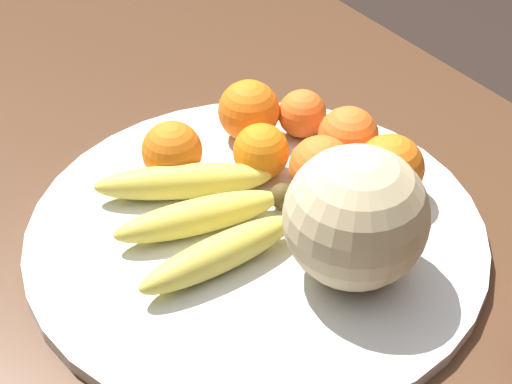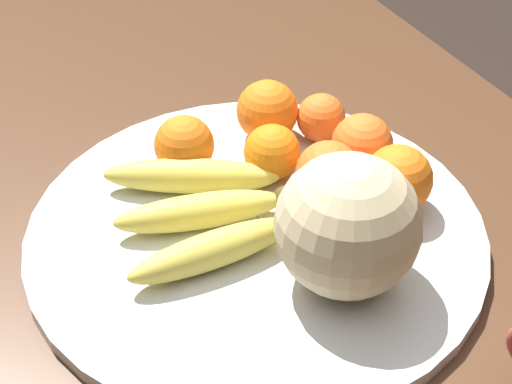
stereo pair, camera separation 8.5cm
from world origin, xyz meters
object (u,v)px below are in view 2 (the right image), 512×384
(orange_top_small, at_px, (398,179))
(produce_tag, at_px, (265,209))
(orange_back_left, at_px, (184,145))
(fruit_bowl, at_px, (256,234))
(orange_front_right, at_px, (267,111))
(orange_back_right, at_px, (362,144))
(orange_mid_center, at_px, (321,118))
(melon, at_px, (348,226))
(orange_front_left, at_px, (328,173))
(orange_side_extra, at_px, (272,152))
(banana_bunch, at_px, (202,209))
(kitchen_table, at_px, (224,308))

(orange_top_small, xyz_separation_m, produce_tag, (-0.06, -0.13, -0.04))
(orange_back_left, bearing_deg, fruit_bowl, 10.21)
(orange_front_right, distance_m, produce_tag, 0.14)
(fruit_bowl, relative_size, orange_top_small, 6.49)
(orange_back_right, bearing_deg, orange_front_right, -148.88)
(orange_mid_center, height_order, orange_back_left, orange_back_left)
(melon, relative_size, orange_mid_center, 2.42)
(fruit_bowl, relative_size, orange_back_right, 6.96)
(melon, relative_size, orange_back_left, 2.07)
(orange_front_left, xyz_separation_m, orange_top_small, (0.04, 0.06, 0.00))
(fruit_bowl, height_order, orange_front_left, orange_front_left)
(orange_back_right, height_order, orange_side_extra, orange_back_right)
(banana_bunch, height_order, orange_front_right, orange_front_right)
(orange_front_left, xyz_separation_m, orange_front_right, (-0.13, -0.00, 0.00))
(orange_back_left, relative_size, orange_back_right, 0.97)
(banana_bunch, bearing_deg, orange_side_extra, -144.50)
(melon, xyz_separation_m, orange_back_right, (-0.14, 0.11, -0.04))
(orange_back_right, bearing_deg, melon, -38.42)
(orange_front_left, relative_size, orange_back_right, 1.02)
(orange_front_right, xyz_separation_m, orange_mid_center, (0.03, 0.05, -0.01))
(orange_mid_center, bearing_deg, orange_top_small, 2.41)
(kitchen_table, bearing_deg, produce_tag, 97.13)
(melon, height_order, orange_top_small, melon)
(kitchen_table, bearing_deg, orange_front_left, 86.82)
(kitchen_table, xyz_separation_m, melon, (0.12, 0.07, 0.19))
(orange_back_left, xyz_separation_m, orange_back_right, (0.09, 0.17, 0.00))
(orange_top_small, bearing_deg, produce_tag, -114.84)
(fruit_bowl, height_order, orange_side_extra, orange_side_extra)
(banana_bunch, bearing_deg, fruit_bowl, 158.01)
(orange_front_right, relative_size, orange_side_extra, 1.15)
(melon, xyz_separation_m, produce_tag, (-0.13, -0.02, -0.07))
(kitchen_table, height_order, orange_mid_center, orange_mid_center)
(melon, relative_size, orange_front_right, 1.92)
(orange_mid_center, relative_size, orange_back_right, 0.83)
(orange_front_right, height_order, orange_top_small, orange_top_small)
(melon, distance_m, orange_side_extra, 0.18)
(orange_side_extra, bearing_deg, banana_bunch, -69.31)
(melon, xyz_separation_m, orange_mid_center, (-0.21, 0.10, -0.04))
(kitchen_table, relative_size, orange_back_left, 19.94)
(orange_front_left, bearing_deg, produce_tag, -101.25)
(orange_side_extra, bearing_deg, produce_tag, -35.44)
(orange_mid_center, xyz_separation_m, orange_side_extra, (0.04, -0.08, 0.00))
(orange_front_left, bearing_deg, orange_back_left, -136.17)
(fruit_bowl, relative_size, melon, 3.45)
(orange_mid_center, bearing_deg, fruit_bowl, -52.85)
(fruit_bowl, distance_m, orange_back_right, 0.16)
(orange_top_small, bearing_deg, orange_back_left, -133.63)
(orange_back_left, height_order, produce_tag, orange_back_left)
(melon, relative_size, banana_bunch, 0.65)
(produce_tag, bearing_deg, melon, 3.07)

